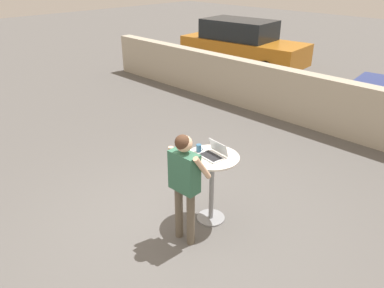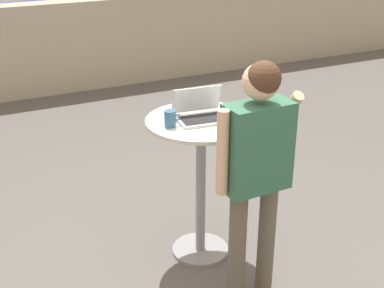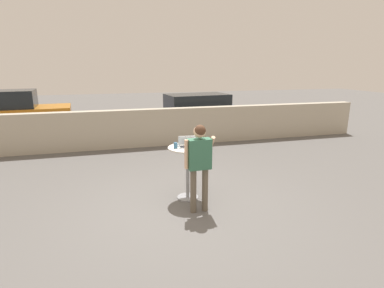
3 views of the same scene
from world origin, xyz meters
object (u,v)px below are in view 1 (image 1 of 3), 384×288
(cafe_table, at_px, (212,176))
(standing_person, at_px, (184,177))
(parked_car_further_down, at_px, (242,45))
(laptop, at_px, (213,153))
(coffee_mug, at_px, (199,148))

(cafe_table, relative_size, standing_person, 0.66)
(standing_person, bearing_deg, parked_car_further_down, 123.65)
(cafe_table, bearing_deg, parked_car_further_down, 125.44)
(laptop, height_order, coffee_mug, laptop)
(laptop, relative_size, standing_person, 0.23)
(coffee_mug, bearing_deg, parked_car_further_down, 124.11)
(laptop, bearing_deg, parked_car_further_down, 125.52)
(coffee_mug, xyz_separation_m, standing_person, (0.30, -0.57, -0.10))
(coffee_mug, bearing_deg, standing_person, -62.70)
(laptop, bearing_deg, cafe_table, -110.50)
(coffee_mug, xyz_separation_m, parked_car_further_down, (-5.00, 7.39, -0.27))
(cafe_table, relative_size, coffee_mug, 9.25)
(standing_person, xyz_separation_m, parked_car_further_down, (-5.30, 7.96, -0.17))
(laptop, distance_m, coffee_mug, 0.25)
(cafe_table, distance_m, parked_car_further_down, 9.04)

